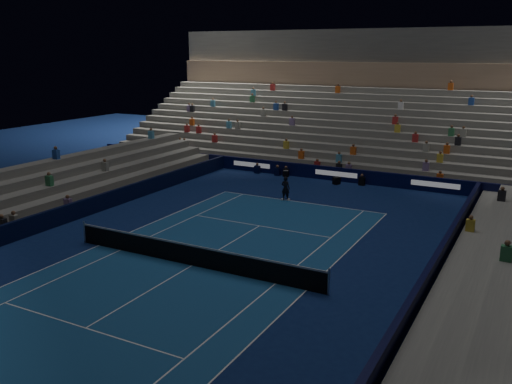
{
  "coord_description": "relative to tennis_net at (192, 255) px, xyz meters",
  "views": [
    {
      "loc": [
        13.14,
        -18.59,
        9.21
      ],
      "look_at": [
        0.0,
        6.0,
        2.0
      ],
      "focal_mm": 38.35,
      "sensor_mm": 36.0,
      "label": 1
    }
  ],
  "objects": [
    {
      "name": "tennis_player",
      "position": [
        -1.01,
        11.86,
        0.27
      ],
      "size": [
        0.58,
        0.39,
        1.56
      ],
      "primitive_type": "imported",
      "rotation": [
        0.0,
        0.0,
        3.18
      ],
      "color": "black",
      "rests_on": "ground"
    },
    {
      "name": "broadcast_camera",
      "position": [
        0.36,
        17.46,
        -0.23
      ],
      "size": [
        0.53,
        0.89,
        0.52
      ],
      "color": "black",
      "rests_on": "ground"
    },
    {
      "name": "court_surface",
      "position": [
        0.0,
        0.0,
        -0.5
      ],
      "size": [
        10.97,
        23.77,
        0.01
      ],
      "primitive_type": "cube",
      "color": "navy",
      "rests_on": "ground"
    },
    {
      "name": "sponsor_barrier_far",
      "position": [
        0.0,
        18.5,
        -0.0
      ],
      "size": [
        44.0,
        0.25,
        1.0
      ],
      "primitive_type": "cube",
      "color": "black",
      "rests_on": "ground"
    },
    {
      "name": "sponsor_barrier_east",
      "position": [
        9.7,
        0.0,
        -0.0
      ],
      "size": [
        0.25,
        37.0,
        1.0
      ],
      "primitive_type": "cube",
      "color": "black",
      "rests_on": "ground"
    },
    {
      "name": "ground",
      "position": [
        0.0,
        0.0,
        -0.5
      ],
      "size": [
        90.0,
        90.0,
        0.0
      ],
      "primitive_type": "plane",
      "color": "#0C1C4D",
      "rests_on": "ground"
    },
    {
      "name": "grandstand_main",
      "position": [
        0.0,
        27.9,
        2.87
      ],
      "size": [
        44.0,
        15.2,
        11.2
      ],
      "color": "slate",
      "rests_on": "ground"
    },
    {
      "name": "sponsor_barrier_west",
      "position": [
        -9.7,
        0.0,
        -0.0
      ],
      "size": [
        0.25,
        37.0,
        1.0
      ],
      "primitive_type": "cube",
      "color": "black",
      "rests_on": "ground"
    },
    {
      "name": "tennis_net",
      "position": [
        0.0,
        0.0,
        0.0
      ],
      "size": [
        12.9,
        0.1,
        1.1
      ],
      "color": "#B2B2B7",
      "rests_on": "ground"
    }
  ]
}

